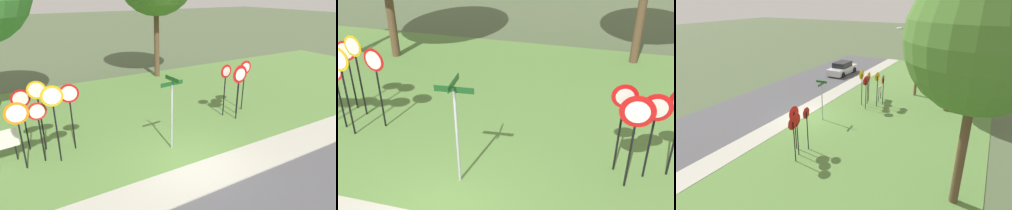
{
  "view_description": "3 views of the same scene",
  "coord_description": "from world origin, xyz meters",
  "views": [
    {
      "loc": [
        -5.35,
        -7.36,
        5.82
      ],
      "look_at": [
        0.7,
        2.94,
        1.17
      ],
      "focal_mm": 31.59,
      "sensor_mm": 36.0,
      "label": 1
    },
    {
      "loc": [
        3.18,
        -6.08,
        6.71
      ],
      "look_at": [
        0.55,
        3.71,
        1.11
      ],
      "focal_mm": 41.97,
      "sensor_mm": 36.0,
      "label": 2
    },
    {
      "loc": [
        15.02,
        11.22,
        8.17
      ],
      "look_at": [
        -0.81,
        2.7,
        1.14
      ],
      "focal_mm": 29.5,
      "sensor_mm": 36.0,
      "label": 3
    }
  ],
  "objects": [
    {
      "name": "grass_median",
      "position": [
        0.0,
        6.0,
        0.02
      ],
      "size": [
        44.0,
        12.0,
        0.04
      ],
      "primitive_type": "cube",
      "color": "#567F3D",
      "rests_on": "ground_plane"
    },
    {
      "name": "stop_sign_near_left",
      "position": [
        -3.32,
        3.21,
        1.96
      ],
      "size": [
        0.71,
        0.15,
        2.64
      ],
      "rotation": [
        0.0,
        0.0,
        -0.18
      ],
      "color": "black",
      "rests_on": "grass_median"
    },
    {
      "name": "stop_sign_near_right",
      "position": [
        -4.33,
        3.73,
        2.04
      ],
      "size": [
        0.67,
        0.16,
        2.77
      ],
      "rotation": [
        0.0,
        0.0,
        -0.19
      ],
      "color": "black",
      "rests_on": "grass_median"
    },
    {
      "name": "stop_sign_far_center",
      "position": [
        -4.87,
        4.03,
        1.81
      ],
      "size": [
        0.68,
        0.12,
        2.45
      ],
      "rotation": [
        0.0,
        0.0,
        0.1
      ],
      "color": "black",
      "rests_on": "grass_median"
    },
    {
      "name": "stop_sign_far_right",
      "position": [
        -4.0,
        2.56,
        2.13
      ],
      "size": [
        0.73,
        0.12,
        2.87
      ],
      "rotation": [
        0.0,
        0.0,
        -0.09
      ],
      "color": "black",
      "rests_on": "grass_median"
    },
    {
      "name": "yield_sign_near_left",
      "position": [
        4.55,
        2.71,
        1.88
      ],
      "size": [
        0.75,
        0.11,
        2.47
      ],
      "rotation": [
        0.0,
        0.0,
        0.04
      ],
      "color": "black",
      "rests_on": "grass_median"
    },
    {
      "name": "yield_sign_near_right",
      "position": [
        4.08,
        2.2,
        2.01
      ],
      "size": [
        0.83,
        0.1,
        2.61
      ],
      "rotation": [
        0.0,
        0.0,
        -0.01
      ],
      "color": "black",
      "rests_on": "grass_median"
    },
    {
      "name": "yield_sign_far_left",
      "position": [
        3.79,
        2.82,
        1.94
      ],
      "size": [
        0.66,
        0.11,
        2.57
      ],
      "rotation": [
        0.0,
        0.0,
        0.05
      ],
      "color": "black",
      "rests_on": "grass_median"
    },
    {
      "name": "street_name_post",
      "position": [
        -0.06,
        1.37,
        1.76
      ],
      "size": [
        0.96,
        0.82,
        2.88
      ],
      "rotation": [
        0.0,
        0.0,
        0.08
      ],
      "color": "#9EA0A8",
      "rests_on": "grass_median"
    }
  ]
}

